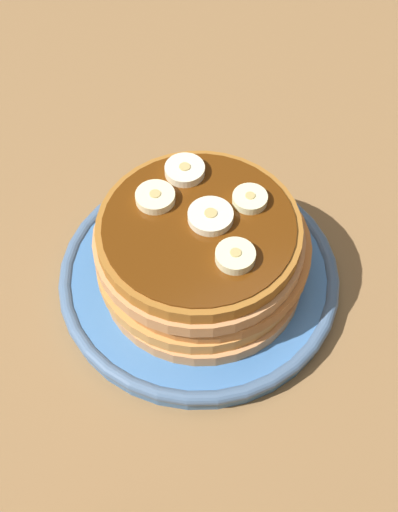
{
  "coord_description": "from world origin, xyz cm",
  "views": [
    {
      "loc": [
        -14.92,
        -26.42,
        46.17
      ],
      "look_at": [
        0.0,
        0.0,
        3.88
      ],
      "focal_mm": 46.52,
      "sensor_mm": 36.0,
      "label": 1
    }
  ],
  "objects_px": {
    "pancake_stack": "(201,250)",
    "banana_slice_0": "(214,221)",
    "banana_slice_1": "(235,257)",
    "banana_slice_3": "(155,198)",
    "banana_slice_4": "(185,171)",
    "plate": "(199,276)",
    "banana_slice_2": "(248,197)"
  },
  "relations": [
    {
      "from": "banana_slice_0",
      "to": "banana_slice_4",
      "type": "height_order",
      "value": "same"
    },
    {
      "from": "banana_slice_1",
      "to": "banana_slice_2",
      "type": "distance_m",
      "value": 0.06
    },
    {
      "from": "plate",
      "to": "banana_slice_2",
      "type": "height_order",
      "value": "banana_slice_2"
    },
    {
      "from": "plate",
      "to": "banana_slice_1",
      "type": "height_order",
      "value": "banana_slice_1"
    },
    {
      "from": "pancake_stack",
      "to": "banana_slice_2",
      "type": "xyz_separation_m",
      "value": [
        0.04,
        0.0,
        0.03
      ]
    },
    {
      "from": "banana_slice_1",
      "to": "banana_slice_3",
      "type": "relative_size",
      "value": 0.95
    },
    {
      "from": "banana_slice_4",
      "to": "banana_slice_1",
      "type": "bearing_deg",
      "value": -95.49
    },
    {
      "from": "banana_slice_1",
      "to": "banana_slice_3",
      "type": "distance_m",
      "value": 0.08
    },
    {
      "from": "banana_slice_0",
      "to": "banana_slice_4",
      "type": "relative_size",
      "value": 1.08
    },
    {
      "from": "banana_slice_2",
      "to": "banana_slice_4",
      "type": "relative_size",
      "value": 0.85
    },
    {
      "from": "plate",
      "to": "banana_slice_1",
      "type": "xyz_separation_m",
      "value": [
        0.01,
        -0.04,
        0.07
      ]
    },
    {
      "from": "pancake_stack",
      "to": "banana_slice_0",
      "type": "xyz_separation_m",
      "value": [
        0.01,
        -0.0,
        0.03
      ]
    },
    {
      "from": "plate",
      "to": "pancake_stack",
      "type": "relative_size",
      "value": 1.33
    },
    {
      "from": "plate",
      "to": "banana_slice_4",
      "type": "distance_m",
      "value": 0.09
    },
    {
      "from": "banana_slice_0",
      "to": "banana_slice_3",
      "type": "relative_size",
      "value": 1.13
    },
    {
      "from": "plate",
      "to": "banana_slice_1",
      "type": "relative_size",
      "value": 7.96
    },
    {
      "from": "banana_slice_2",
      "to": "plate",
      "type": "bearing_deg",
      "value": -176.56
    },
    {
      "from": "plate",
      "to": "banana_slice_4",
      "type": "bearing_deg",
      "value": 72.82
    },
    {
      "from": "banana_slice_4",
      "to": "banana_slice_0",
      "type": "bearing_deg",
      "value": -95.89
    },
    {
      "from": "banana_slice_1",
      "to": "banana_slice_2",
      "type": "height_order",
      "value": "same"
    },
    {
      "from": "banana_slice_1",
      "to": "banana_slice_3",
      "type": "xyz_separation_m",
      "value": [
        -0.02,
        0.08,
        -0.0
      ]
    },
    {
      "from": "banana_slice_0",
      "to": "banana_slice_2",
      "type": "bearing_deg",
      "value": 11.78
    },
    {
      "from": "pancake_stack",
      "to": "banana_slice_4",
      "type": "bearing_deg",
      "value": 74.76
    },
    {
      "from": "plate",
      "to": "banana_slice_4",
      "type": "xyz_separation_m",
      "value": [
        0.02,
        0.05,
        0.07
      ]
    },
    {
      "from": "banana_slice_2",
      "to": "banana_slice_1",
      "type": "bearing_deg",
      "value": -131.03
    },
    {
      "from": "pancake_stack",
      "to": "banana_slice_4",
      "type": "distance_m",
      "value": 0.06
    },
    {
      "from": "plate",
      "to": "banana_slice_2",
      "type": "distance_m",
      "value": 0.08
    },
    {
      "from": "banana_slice_1",
      "to": "banana_slice_4",
      "type": "distance_m",
      "value": 0.09
    },
    {
      "from": "banana_slice_1",
      "to": "banana_slice_2",
      "type": "xyz_separation_m",
      "value": [
        0.04,
        0.04,
        -0.0
      ]
    },
    {
      "from": "pancake_stack",
      "to": "banana_slice_3",
      "type": "xyz_separation_m",
      "value": [
        -0.02,
        0.04,
        0.03
      ]
    },
    {
      "from": "banana_slice_0",
      "to": "banana_slice_1",
      "type": "xyz_separation_m",
      "value": [
        -0.0,
        -0.04,
        0.0
      ]
    },
    {
      "from": "plate",
      "to": "pancake_stack",
      "type": "xyz_separation_m",
      "value": [
        0.0,
        -0.0,
        0.04
      ]
    }
  ]
}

